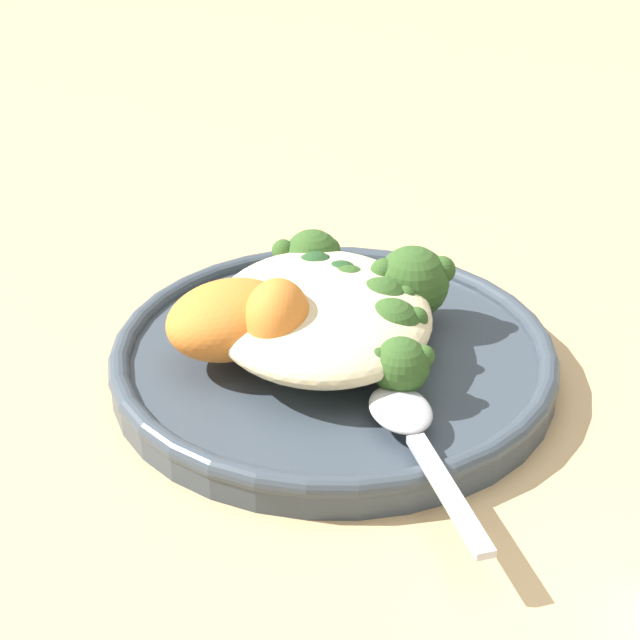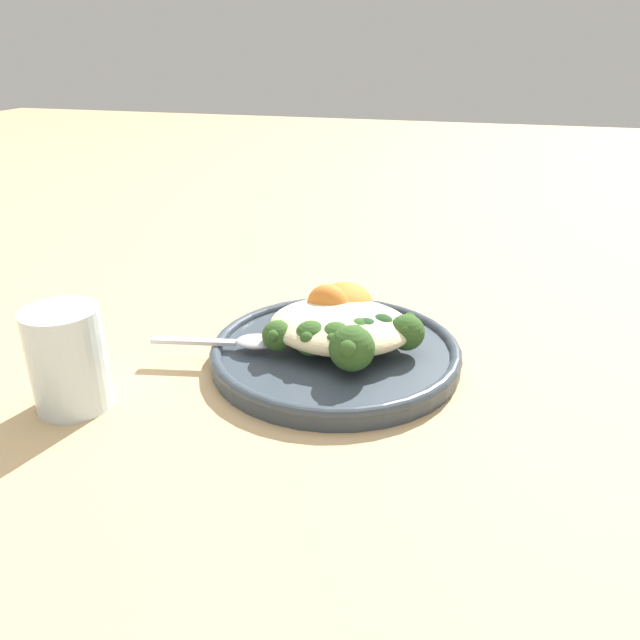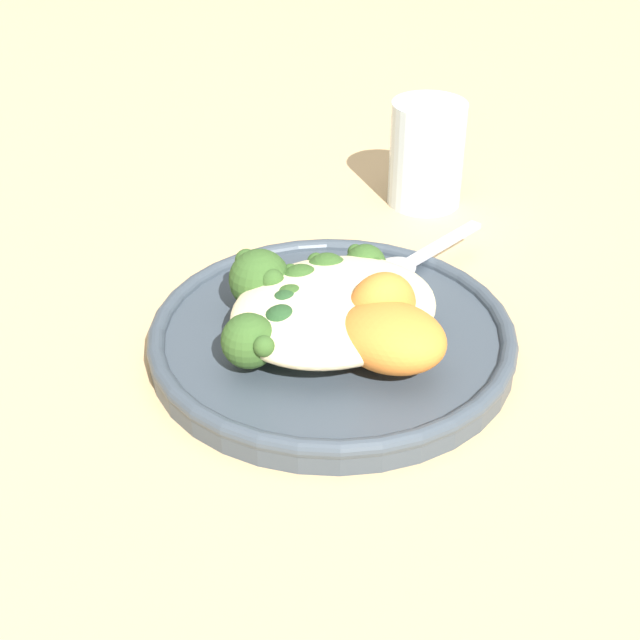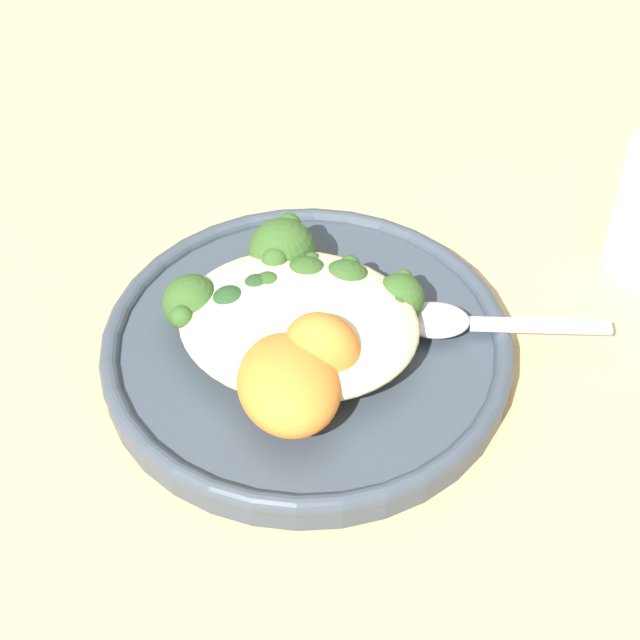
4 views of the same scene
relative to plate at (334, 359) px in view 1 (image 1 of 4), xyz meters
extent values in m
plane|color=tan|center=(-0.02, 0.01, -0.01)|extent=(4.00, 4.00, 0.00)
cylinder|color=#38424C|center=(0.00, 0.00, 0.00)|extent=(0.25, 0.25, 0.02)
torus|color=#38424C|center=(0.00, 0.00, 0.00)|extent=(0.25, 0.25, 0.01)
ellipsoid|color=beige|center=(0.00, 0.00, 0.03)|extent=(0.14, 0.12, 0.03)
ellipsoid|color=#8EB25B|center=(-0.03, 0.01, 0.02)|extent=(0.05, 0.08, 0.02)
sphere|color=#335623|center=(-0.05, -0.03, 0.03)|extent=(0.03, 0.03, 0.03)
sphere|color=#335623|center=(-0.05, -0.02, 0.03)|extent=(0.01, 0.01, 0.01)
sphere|color=#335623|center=(-0.05, -0.04, 0.03)|extent=(0.01, 0.01, 0.01)
ellipsoid|color=#8EB25B|center=(-0.02, 0.00, 0.02)|extent=(0.03, 0.06, 0.02)
sphere|color=#335623|center=(-0.02, -0.03, 0.03)|extent=(0.03, 0.03, 0.03)
sphere|color=#335623|center=(-0.02, -0.02, 0.03)|extent=(0.01, 0.01, 0.01)
sphere|color=#335623|center=(-0.02, -0.04, 0.03)|extent=(0.01, 0.01, 0.01)
ellipsoid|color=#8EB25B|center=(-0.01, 0.01, 0.02)|extent=(0.05, 0.07, 0.01)
sphere|color=#335623|center=(0.01, -0.03, 0.03)|extent=(0.03, 0.03, 0.03)
sphere|color=#335623|center=(0.01, -0.01, 0.03)|extent=(0.01, 0.01, 0.01)
sphere|color=#335623|center=(0.01, -0.04, 0.03)|extent=(0.01, 0.01, 0.01)
ellipsoid|color=#8EB25B|center=(0.00, -0.01, 0.02)|extent=(0.07, 0.09, 0.02)
sphere|color=#335623|center=(0.03, -0.05, 0.03)|extent=(0.04, 0.04, 0.04)
sphere|color=#335623|center=(0.03, -0.03, 0.04)|extent=(0.02, 0.02, 0.02)
sphere|color=#335623|center=(0.03, -0.06, 0.04)|extent=(0.02, 0.02, 0.02)
ellipsoid|color=#8EB25B|center=(0.00, 0.01, 0.02)|extent=(0.06, 0.05, 0.02)
sphere|color=#335623|center=(0.03, -0.01, 0.03)|extent=(0.03, 0.03, 0.03)
sphere|color=#335623|center=(0.03, 0.00, 0.03)|extent=(0.01, 0.01, 0.01)
sphere|color=#335623|center=(0.02, 0.00, 0.03)|extent=(0.01, 0.01, 0.01)
sphere|color=#335623|center=(0.02, -0.02, 0.03)|extent=(0.01, 0.01, 0.01)
sphere|color=#335623|center=(0.03, -0.02, 0.03)|extent=(0.01, 0.01, 0.01)
ellipsoid|color=#8EB25B|center=(0.01, 0.02, 0.02)|extent=(0.11, 0.03, 0.01)
sphere|color=#335623|center=(0.07, 0.01, 0.03)|extent=(0.04, 0.04, 0.04)
sphere|color=#335623|center=(0.07, 0.02, 0.03)|extent=(0.01, 0.01, 0.01)
sphere|color=#335623|center=(0.07, 0.00, 0.03)|extent=(0.01, 0.01, 0.01)
ellipsoid|color=orange|center=(0.00, 0.05, 0.03)|extent=(0.07, 0.06, 0.03)
ellipsoid|color=orange|center=(-0.02, 0.03, 0.03)|extent=(0.05, 0.04, 0.05)
ellipsoid|color=orange|center=(0.01, 0.03, 0.03)|extent=(0.04, 0.05, 0.03)
ellipsoid|color=orange|center=(0.00, 0.06, 0.03)|extent=(0.08, 0.09, 0.04)
sphere|color=#234723|center=(0.05, 0.00, 0.02)|extent=(0.03, 0.03, 0.03)
sphere|color=#234723|center=(0.04, 0.01, 0.03)|extent=(0.03, 0.03, 0.03)
sphere|color=#234723|center=(0.03, 0.01, 0.02)|extent=(0.03, 0.03, 0.03)
sphere|color=#234723|center=(0.03, -0.01, 0.03)|extent=(0.03, 0.03, 0.03)
sphere|color=#234723|center=(0.04, -0.01, 0.02)|extent=(0.03, 0.03, 0.03)
cube|color=#B7B7BC|center=(-0.13, -0.04, 0.01)|extent=(0.09, 0.03, 0.00)
ellipsoid|color=#B7B7BC|center=(-0.07, -0.03, 0.02)|extent=(0.05, 0.04, 0.01)
camera|label=1|loc=(-0.50, 0.05, 0.32)|focal=60.00mm
camera|label=2|loc=(0.13, -0.54, 0.29)|focal=35.00mm
camera|label=3|loc=(0.29, 0.40, 0.34)|focal=50.00mm
camera|label=4|loc=(-0.11, 0.43, 0.47)|focal=60.00mm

